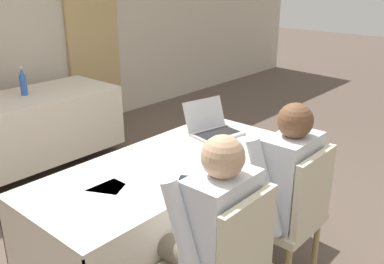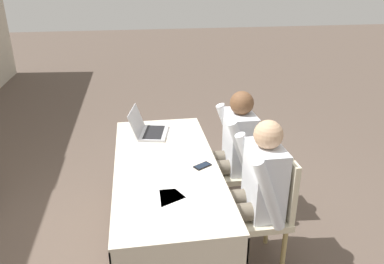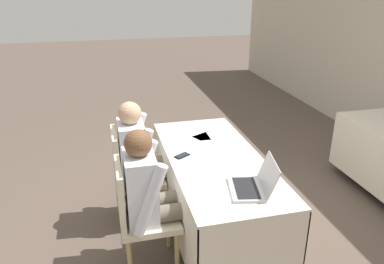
# 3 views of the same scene
# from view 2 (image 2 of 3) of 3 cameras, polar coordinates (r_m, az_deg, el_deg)

# --- Properties ---
(ground_plane) EXTENTS (24.00, 24.00, 0.00)m
(ground_plane) POSITION_cam_2_polar(r_m,az_deg,el_deg) (3.26, -3.62, -16.16)
(ground_plane) COLOR brown
(conference_table_near) EXTENTS (1.80, 0.77, 0.73)m
(conference_table_near) POSITION_cam_2_polar(r_m,az_deg,el_deg) (2.94, -3.89, -7.85)
(conference_table_near) COLOR beige
(conference_table_near) RESTS_ON ground_plane
(laptop) EXTENTS (0.40, 0.37, 0.23)m
(laptop) POSITION_cam_2_polar(r_m,az_deg,el_deg) (3.35, -6.61, 0.37)
(laptop) COLOR #B7B7BC
(laptop) RESTS_ON conference_table_near
(cell_phone) EXTENTS (0.13, 0.15, 0.01)m
(cell_phone) POSITION_cam_2_polar(r_m,az_deg,el_deg) (2.81, 1.60, -5.17)
(cell_phone) COLOR black
(cell_phone) RESTS_ON conference_table_near
(paper_beside_laptop) EXTENTS (0.32, 0.36, 0.00)m
(paper_beside_laptop) POSITION_cam_2_polar(r_m,az_deg,el_deg) (2.46, -5.16, -9.93)
(paper_beside_laptop) COLOR white
(paper_beside_laptop) RESTS_ON conference_table_near
(paper_centre_table) EXTENTS (0.21, 0.30, 0.00)m
(paper_centre_table) POSITION_cam_2_polar(r_m,az_deg,el_deg) (2.46, -1.38, -9.84)
(paper_centre_table) COLOR white
(paper_centre_table) RESTS_ON conference_table_near
(paper_left_edge) EXTENTS (0.26, 0.33, 0.00)m
(paper_left_edge) POSITION_cam_2_polar(r_m,az_deg,el_deg) (3.39, -4.91, -0.08)
(paper_left_edge) COLOR white
(paper_left_edge) RESTS_ON conference_table_near
(chair_near_left) EXTENTS (0.44, 0.44, 0.91)m
(chair_near_left) POSITION_cam_2_polar(r_m,az_deg,el_deg) (2.83, 11.13, -10.85)
(chair_near_left) COLOR tan
(chair_near_left) RESTS_ON ground_plane
(chair_near_right) EXTENTS (0.44, 0.44, 0.91)m
(chair_near_right) POSITION_cam_2_polar(r_m,az_deg,el_deg) (3.36, 7.52, -4.72)
(chair_near_right) COLOR tan
(chair_near_right) RESTS_ON ground_plane
(person_checkered_shirt) EXTENTS (0.50, 0.52, 1.17)m
(person_checkered_shirt) POSITION_cam_2_polar(r_m,az_deg,el_deg) (2.72, 9.32, -8.33)
(person_checkered_shirt) COLOR #665B4C
(person_checkered_shirt) RESTS_ON ground_plane
(person_white_shirt) EXTENTS (0.50, 0.52, 1.17)m
(person_white_shirt) POSITION_cam_2_polar(r_m,az_deg,el_deg) (3.26, 5.92, -2.40)
(person_white_shirt) COLOR #665B4C
(person_white_shirt) RESTS_ON ground_plane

